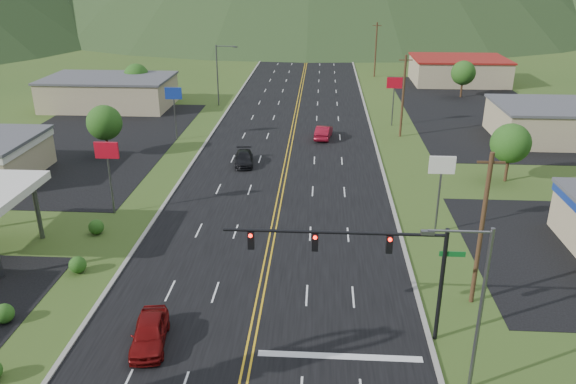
# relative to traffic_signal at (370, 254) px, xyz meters

# --- Properties ---
(traffic_signal) EXTENTS (13.10, 0.43, 7.00)m
(traffic_signal) POSITION_rel_traffic_signal_xyz_m (0.00, 0.00, 0.00)
(traffic_signal) COLOR black
(traffic_signal) RESTS_ON ground
(streetlight_east) EXTENTS (3.28, 0.25, 9.00)m
(streetlight_east) POSITION_rel_traffic_signal_xyz_m (4.70, -4.00, -0.15)
(streetlight_east) COLOR #59595E
(streetlight_east) RESTS_ON ground
(streetlight_west) EXTENTS (3.28, 0.25, 9.00)m
(streetlight_west) POSITION_rel_traffic_signal_xyz_m (-18.16, 56.00, -0.15)
(streetlight_west) COLOR #59595E
(streetlight_west) RESTS_ON ground
(building_west_far) EXTENTS (18.40, 11.40, 4.50)m
(building_west_far) POSITION_rel_traffic_signal_xyz_m (-34.48, 54.00, -3.07)
(building_west_far) COLOR tan
(building_west_far) RESTS_ON ground
(building_east_mid) EXTENTS (14.40, 11.40, 4.30)m
(building_east_mid) POSITION_rel_traffic_signal_xyz_m (25.52, 41.00, -3.17)
(building_east_mid) COLOR tan
(building_east_mid) RESTS_ON ground
(building_east_far) EXTENTS (16.40, 12.40, 4.50)m
(building_east_far) POSITION_rel_traffic_signal_xyz_m (21.52, 76.00, -3.07)
(building_east_far) COLOR tan
(building_east_far) RESTS_ON ground
(pole_sign_west_a) EXTENTS (2.00, 0.18, 6.40)m
(pole_sign_west_a) POSITION_rel_traffic_signal_xyz_m (-20.48, 16.00, -0.28)
(pole_sign_west_a) COLOR #59595E
(pole_sign_west_a) RESTS_ON ground
(pole_sign_west_b) EXTENTS (2.00, 0.18, 6.40)m
(pole_sign_west_b) POSITION_rel_traffic_signal_xyz_m (-20.48, 38.00, -0.28)
(pole_sign_west_b) COLOR #59595E
(pole_sign_west_b) RESTS_ON ground
(pole_sign_east_a) EXTENTS (2.00, 0.18, 6.40)m
(pole_sign_east_a) POSITION_rel_traffic_signal_xyz_m (6.52, 14.00, -0.28)
(pole_sign_east_a) COLOR #59595E
(pole_sign_east_a) RESTS_ON ground
(pole_sign_east_b) EXTENTS (2.00, 0.18, 6.40)m
(pole_sign_east_b) POSITION_rel_traffic_signal_xyz_m (6.52, 46.00, -0.28)
(pole_sign_east_b) COLOR #59595E
(pole_sign_east_b) RESTS_ON ground
(tree_west_a) EXTENTS (3.84, 3.84, 5.82)m
(tree_west_a) POSITION_rel_traffic_signal_xyz_m (-26.48, 31.00, -1.44)
(tree_west_a) COLOR #382314
(tree_west_a) RESTS_ON ground
(tree_west_b) EXTENTS (3.84, 3.84, 5.82)m
(tree_west_b) POSITION_rel_traffic_signal_xyz_m (-31.48, 58.00, -1.44)
(tree_west_b) COLOR #382314
(tree_west_b) RESTS_ON ground
(tree_east_a) EXTENTS (3.84, 3.84, 5.82)m
(tree_east_a) POSITION_rel_traffic_signal_xyz_m (15.52, 26.00, -1.44)
(tree_east_a) COLOR #382314
(tree_east_a) RESTS_ON ground
(tree_east_b) EXTENTS (3.84, 3.84, 5.82)m
(tree_east_b) POSITION_rel_traffic_signal_xyz_m (19.52, 64.00, -1.44)
(tree_east_b) COLOR #382314
(tree_east_b) RESTS_ON ground
(utility_pole_a) EXTENTS (1.60, 0.28, 10.00)m
(utility_pole_a) POSITION_rel_traffic_signal_xyz_m (7.02, 4.00, -0.20)
(utility_pole_a) COLOR #382314
(utility_pole_a) RESTS_ON ground
(utility_pole_b) EXTENTS (1.60, 0.28, 10.00)m
(utility_pole_b) POSITION_rel_traffic_signal_xyz_m (7.02, 41.00, -0.20)
(utility_pole_b) COLOR #382314
(utility_pole_b) RESTS_ON ground
(utility_pole_c) EXTENTS (1.60, 0.28, 10.00)m
(utility_pole_c) POSITION_rel_traffic_signal_xyz_m (7.02, 81.00, -0.20)
(utility_pole_c) COLOR #382314
(utility_pole_c) RESTS_ON ground
(utility_pole_d) EXTENTS (1.60, 0.28, 10.00)m
(utility_pole_d) POSITION_rel_traffic_signal_xyz_m (7.02, 121.00, -0.20)
(utility_pole_d) COLOR #382314
(utility_pole_d) RESTS_ON ground
(car_red_near) EXTENTS (2.50, 4.83, 1.57)m
(car_red_near) POSITION_rel_traffic_signal_xyz_m (-12.14, -1.58, -4.54)
(car_red_near) COLOR maroon
(car_red_near) RESTS_ON ground
(car_dark_mid) EXTENTS (2.42, 4.83, 1.35)m
(car_dark_mid) POSITION_rel_traffic_signal_xyz_m (-10.98, 29.19, -4.66)
(car_dark_mid) COLOR black
(car_dark_mid) RESTS_ON ground
(car_red_far) EXTENTS (2.31, 5.02, 1.59)m
(car_red_far) POSITION_rel_traffic_signal_xyz_m (-2.52, 39.47, -4.53)
(car_red_far) COLOR maroon
(car_red_far) RESTS_ON ground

